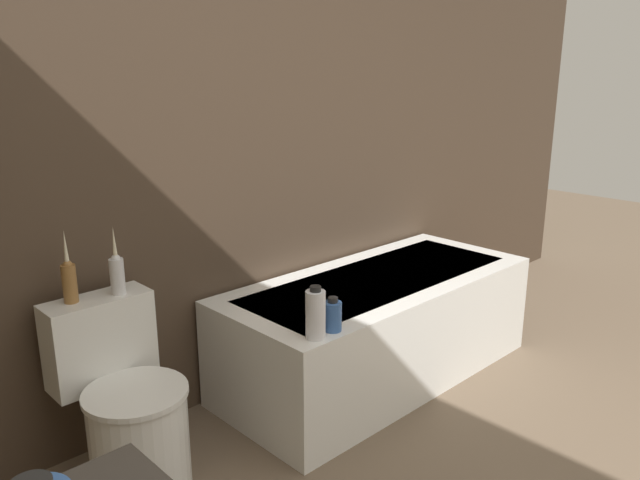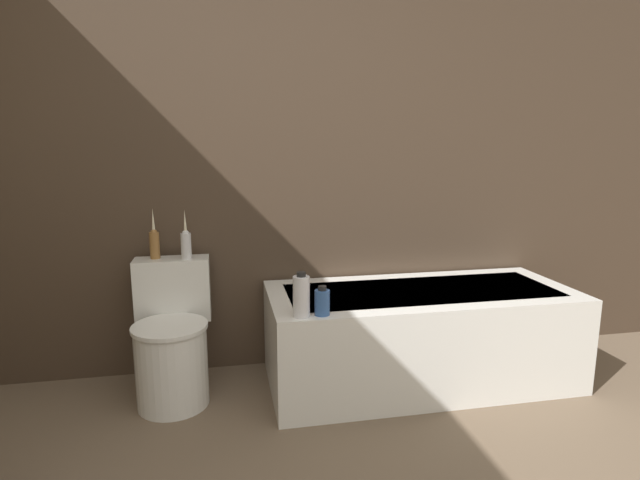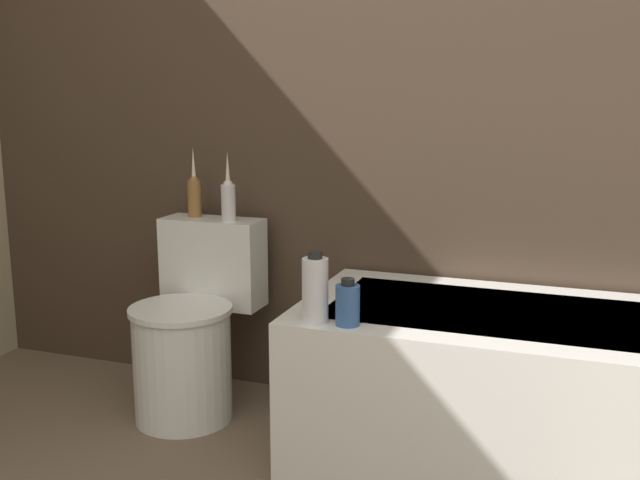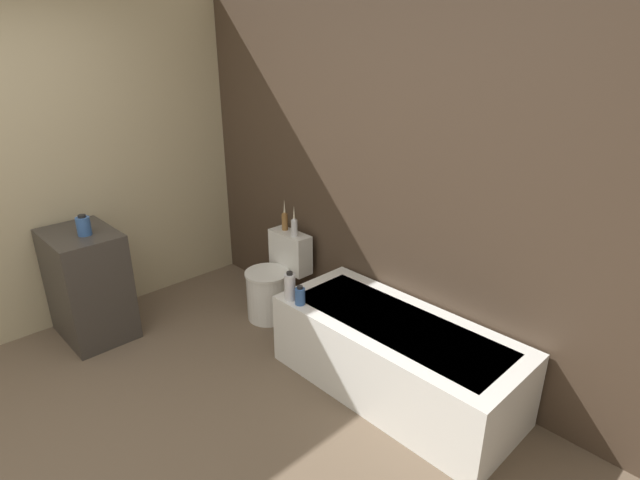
% 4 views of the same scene
% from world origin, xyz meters
% --- Properties ---
extents(wall_back_tiled, '(6.40, 0.06, 2.60)m').
position_xyz_m(wall_back_tiled, '(0.00, 2.31, 1.30)').
color(wall_back_tiled, '#423326').
rests_on(wall_back_tiled, ground_plane).
extents(bathtub, '(1.64, 0.71, 0.52)m').
position_xyz_m(bathtub, '(0.74, 1.91, 0.26)').
color(bathtub, white).
rests_on(bathtub, ground).
extents(toilet, '(0.39, 0.52, 0.70)m').
position_xyz_m(toilet, '(-0.57, 1.96, 0.30)').
color(toilet, white).
rests_on(toilet, ground).
extents(vase_gold, '(0.05, 0.05, 0.27)m').
position_xyz_m(vase_gold, '(-0.65, 2.16, 0.79)').
color(vase_gold, olive).
rests_on(vase_gold, toilet).
extents(vase_silver, '(0.05, 0.05, 0.26)m').
position_xyz_m(vase_silver, '(-0.49, 2.12, 0.78)').
color(vase_silver, silver).
rests_on(vase_silver, toilet).
extents(shampoo_bottle_tall, '(0.08, 0.08, 0.21)m').
position_xyz_m(shampoo_bottle_tall, '(0.04, 1.62, 0.61)').
color(shampoo_bottle_tall, silver).
rests_on(shampoo_bottle_tall, bathtub).
extents(shampoo_bottle_short, '(0.07, 0.07, 0.14)m').
position_xyz_m(shampoo_bottle_short, '(0.14, 1.62, 0.58)').
color(shampoo_bottle_short, '#335999').
rests_on(shampoo_bottle_short, bathtub).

